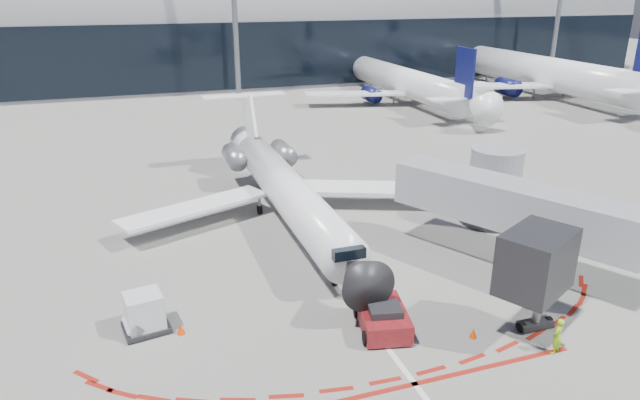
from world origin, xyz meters
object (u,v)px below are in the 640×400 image
object	(u,v)px
regional_jet	(284,186)
ramp_worker	(557,336)
pushback_tug	(383,318)
uld_container	(145,313)

from	to	relation	value
regional_jet	ramp_worker	bearing A→B (deg)	-69.36
regional_jet	pushback_tug	size ratio (longest dim) A/B	5.07
ramp_worker	uld_container	distance (m)	17.31
pushback_tug	ramp_worker	world-z (taller)	ramp_worker
regional_jet	uld_container	xyz separation A→B (m)	(-9.16, -10.57, -1.28)
regional_jet	ramp_worker	distance (m)	18.89
pushback_tug	ramp_worker	xyz separation A→B (m)	(5.98, -3.87, 0.23)
pushback_tug	ramp_worker	distance (m)	7.13
regional_jet	ramp_worker	xyz separation A→B (m)	(6.64, -17.63, -1.37)
regional_jet	ramp_worker	size ratio (longest dim) A/B	16.18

